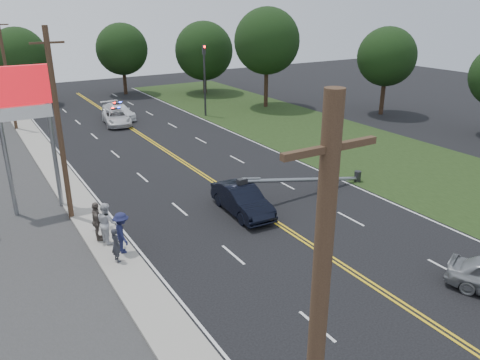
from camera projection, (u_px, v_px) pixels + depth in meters
ground at (353, 272)px, 20.34m from camera, size 120.00×120.00×0.00m
sidewalk at (96, 228)px, 24.23m from camera, size 1.80×70.00×0.12m
grass_verge at (391, 159)px, 34.87m from camera, size 12.00×80.00×0.01m
centerline_yellow at (236, 196)px, 28.32m from camera, size 0.36×80.00×0.00m
pylon_sign at (22, 105)px, 24.29m from camera, size 3.20×0.35×8.00m
traffic_signal at (205, 74)px, 46.82m from camera, size 0.28×0.41×7.05m
fallen_streetlight at (311, 179)px, 28.43m from camera, size 9.36×0.44×1.91m
utility_pole_mid at (59, 127)px, 23.65m from camera, size 1.60×0.28×10.00m
utility_pole_far at (7, 74)px, 41.22m from camera, size 1.60×0.28×10.00m
tree_6 at (18, 56)px, 51.31m from camera, size 6.13×6.13×8.55m
tree_7 at (122, 49)px, 57.66m from camera, size 6.29×6.29×8.69m
tree_8 at (204, 51)px, 58.70m from camera, size 7.25×7.25×8.87m
tree_9 at (267, 41)px, 50.00m from camera, size 7.04×7.04×10.61m
tree_13 at (387, 57)px, 46.88m from camera, size 5.86×5.86×8.80m
crashed_sedan at (242, 200)px, 25.80m from camera, size 1.93×4.89×1.58m
emergency_a at (117, 118)px, 44.54m from camera, size 2.92×5.15×1.36m
emergency_b at (118, 111)px, 46.83m from camera, size 2.42×5.24×1.48m
bystander_a at (116, 245)px, 20.74m from camera, size 0.48×0.64×1.60m
bystander_b at (106, 223)px, 22.38m from camera, size 0.95×1.11×2.01m
bystander_c at (122, 233)px, 21.43m from camera, size 0.82×1.33×1.98m
bystander_d at (97, 221)px, 22.54m from camera, size 0.71×1.23×1.97m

